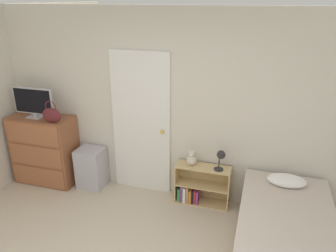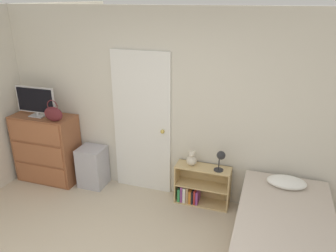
{
  "view_description": "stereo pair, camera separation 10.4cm",
  "coord_description": "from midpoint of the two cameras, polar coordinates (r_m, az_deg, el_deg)",
  "views": [
    {
      "loc": [
        1.16,
        -1.65,
        2.64
      ],
      "look_at": [
        0.05,
        2.02,
        1.12
      ],
      "focal_mm": 35.0,
      "sensor_mm": 36.0,
      "label": 1
    },
    {
      "loc": [
        1.26,
        -1.62,
        2.64
      ],
      "look_at": [
        0.05,
        2.02,
        1.12
      ],
      "focal_mm": 35.0,
      "sensor_mm": 36.0,
      "label": 2
    }
  ],
  "objects": [
    {
      "name": "wall_back",
      "position": [
        4.34,
        1.24,
        3.3
      ],
      "size": [
        10.0,
        0.06,
        2.55
      ],
      "color": "beige",
      "rests_on": "ground_plane"
    },
    {
      "name": "door_closed",
      "position": [
        4.52,
        -3.9,
        0.34
      ],
      "size": [
        0.83,
        0.09,
        2.01
      ],
      "color": "white",
      "rests_on": "ground_plane"
    },
    {
      "name": "dresser",
      "position": [
        5.24,
        -19.78,
        -3.65
      ],
      "size": [
        0.92,
        0.45,
        1.03
      ],
      "color": "brown",
      "rests_on": "ground_plane"
    },
    {
      "name": "tv",
      "position": [
        5.0,
        -21.51,
        4.06
      ],
      "size": [
        0.62,
        0.16,
        0.43
      ],
      "color": "#B7B7BC",
      "rests_on": "dresser"
    },
    {
      "name": "handbag",
      "position": [
        4.75,
        -18.75,
        2.03
      ],
      "size": [
        0.28,
        0.12,
        0.31
      ],
      "color": "#591E23",
      "rests_on": "dresser"
    },
    {
      "name": "storage_bin",
      "position": [
        4.98,
        -12.39,
        -6.93
      ],
      "size": [
        0.37,
        0.34,
        0.6
      ],
      "color": "#ADADB7",
      "rests_on": "ground_plane"
    },
    {
      "name": "bookshelf",
      "position": [
        4.54,
        5.97,
        -10.6
      ],
      "size": [
        0.73,
        0.25,
        0.56
      ],
      "color": "tan",
      "rests_on": "ground_plane"
    },
    {
      "name": "teddy_bear",
      "position": [
        4.35,
        4.83,
        -5.76
      ],
      "size": [
        0.14,
        0.14,
        0.21
      ],
      "color": "beige",
      "rests_on": "bookshelf"
    },
    {
      "name": "desk_lamp",
      "position": [
        4.2,
        9.87,
        -5.38
      ],
      "size": [
        0.14,
        0.13,
        0.28
      ],
      "color": "#262628",
      "rests_on": "bookshelf"
    },
    {
      "name": "bed",
      "position": [
        3.77,
        20.14,
        -18.67
      ],
      "size": [
        1.0,
        1.95,
        0.67
      ],
      "color": "brown",
      "rests_on": "ground_plane"
    }
  ]
}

